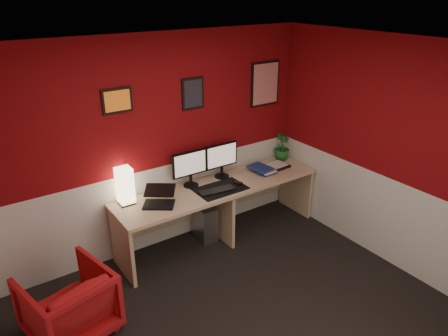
% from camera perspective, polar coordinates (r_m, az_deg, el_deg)
% --- Properties ---
extents(ground, '(4.00, 3.50, 0.01)m').
position_cam_1_polar(ground, '(4.17, 2.78, -21.05)').
color(ground, black).
rests_on(ground, ground).
extents(ceiling, '(4.00, 3.50, 0.01)m').
position_cam_1_polar(ceiling, '(2.99, 3.75, 15.31)').
color(ceiling, white).
rests_on(ceiling, ground).
extents(wall_back, '(4.00, 0.01, 2.50)m').
position_cam_1_polar(wall_back, '(4.78, -9.69, 2.72)').
color(wall_back, maroon).
rests_on(wall_back, ground).
extents(wall_right, '(0.01, 3.50, 2.50)m').
position_cam_1_polar(wall_right, '(4.79, 22.55, 1.23)').
color(wall_right, maroon).
rests_on(wall_right, ground).
extents(wainscot_back, '(4.00, 0.01, 1.00)m').
position_cam_1_polar(wainscot_back, '(5.09, -9.09, -5.20)').
color(wainscot_back, silver).
rests_on(wainscot_back, ground).
extents(wainscot_right, '(0.01, 3.50, 1.00)m').
position_cam_1_polar(wainscot_right, '(5.10, 21.21, -6.58)').
color(wainscot_right, silver).
rests_on(wainscot_right, ground).
extents(desk, '(2.60, 0.65, 0.73)m').
position_cam_1_polar(desk, '(5.18, -0.58, -6.02)').
color(desk, tan).
rests_on(desk, ground).
extents(shoji_lamp, '(0.16, 0.16, 0.40)m').
position_cam_1_polar(shoji_lamp, '(4.65, -13.33, -2.52)').
color(shoji_lamp, '#FFE5B2').
rests_on(shoji_lamp, desk).
extents(laptop, '(0.40, 0.38, 0.22)m').
position_cam_1_polar(laptop, '(4.58, -8.94, -3.84)').
color(laptop, black).
rests_on(laptop, desk).
extents(monitor_left, '(0.45, 0.06, 0.58)m').
position_cam_1_polar(monitor_left, '(4.90, -4.63, 0.62)').
color(monitor_left, black).
rests_on(monitor_left, desk).
extents(monitor_right, '(0.45, 0.06, 0.58)m').
position_cam_1_polar(monitor_right, '(5.11, -0.30, 1.74)').
color(monitor_right, black).
rests_on(monitor_right, desk).
extents(desk_mat, '(0.60, 0.38, 0.01)m').
position_cam_1_polar(desk_mat, '(4.92, -0.47, -2.85)').
color(desk_mat, black).
rests_on(desk_mat, desk).
extents(keyboard, '(0.43, 0.19, 0.02)m').
position_cam_1_polar(keyboard, '(4.86, -0.96, -3.07)').
color(keyboard, black).
rests_on(keyboard, desk_mat).
extents(mouse, '(0.08, 0.11, 0.03)m').
position_cam_1_polar(mouse, '(5.02, 1.92, -2.08)').
color(mouse, black).
rests_on(mouse, desk_mat).
extents(book_bottom, '(0.23, 0.30, 0.03)m').
position_cam_1_polar(book_bottom, '(5.33, 4.42, -0.64)').
color(book_bottom, navy).
rests_on(book_bottom, desk).
extents(book_middle, '(0.21, 0.28, 0.02)m').
position_cam_1_polar(book_middle, '(5.30, 4.71, -0.49)').
color(book_middle, silver).
rests_on(book_middle, book_bottom).
extents(book_top, '(0.26, 0.32, 0.03)m').
position_cam_1_polar(book_top, '(5.27, 4.10, -0.33)').
color(book_top, navy).
rests_on(book_top, book_middle).
extents(zen_tray, '(0.36, 0.27, 0.03)m').
position_cam_1_polar(zen_tray, '(5.53, 6.93, 0.21)').
color(zen_tray, black).
rests_on(zen_tray, desk).
extents(potted_plant, '(0.25, 0.25, 0.37)m').
position_cam_1_polar(potted_plant, '(5.73, 7.91, 2.87)').
color(potted_plant, '#19591E').
rests_on(potted_plant, desk).
extents(pc_tower, '(0.24, 0.47, 0.45)m').
position_cam_1_polar(pc_tower, '(5.30, -2.89, -7.06)').
color(pc_tower, '#99999E').
rests_on(pc_tower, ground).
extents(armchair, '(0.83, 0.85, 0.65)m').
position_cam_1_polar(armchair, '(4.16, -20.42, -16.99)').
color(armchair, '#AD1216').
rests_on(armchair, ground).
extents(art_left, '(0.32, 0.02, 0.26)m').
position_cam_1_polar(art_left, '(4.45, -14.36, 8.89)').
color(art_left, orange).
rests_on(art_left, wall_back).
extents(art_center, '(0.28, 0.02, 0.36)m').
position_cam_1_polar(art_center, '(4.84, -4.27, 10.09)').
color(art_center, black).
rests_on(art_center, wall_back).
extents(art_right, '(0.44, 0.02, 0.56)m').
position_cam_1_polar(art_right, '(5.44, 5.61, 11.36)').
color(art_right, red).
rests_on(art_right, wall_back).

